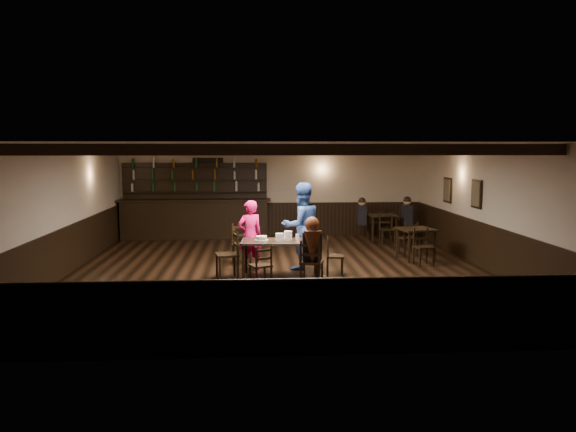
{
  "coord_description": "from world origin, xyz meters",
  "views": [
    {
      "loc": [
        -0.56,
        -11.83,
        2.61
      ],
      "look_at": [
        0.18,
        0.2,
        1.17
      ],
      "focal_mm": 35.0,
      "sensor_mm": 36.0,
      "label": 1
    }
  ],
  "objects": [
    {
      "name": "pepper_shaker",
      "position": [
        0.41,
        -0.68,
        0.79
      ],
      "size": [
        0.03,
        0.03,
        0.08
      ],
      "primitive_type": "cylinder",
      "color": "#A5A8AD",
      "rests_on": "dining_table"
    },
    {
      "name": "back_table_b",
      "position": [
        3.09,
        3.81,
        0.65
      ],
      "size": [
        0.8,
        0.8,
        0.75
      ],
      "color": "black",
      "rests_on": "ground"
    },
    {
      "name": "drink_glass",
      "position": [
        0.34,
        -0.48,
        0.81
      ],
      "size": [
        0.08,
        0.08,
        0.12
      ],
      "primitive_type": "cylinder",
      "color": "silver",
      "rests_on": "dining_table"
    },
    {
      "name": "plate_stack_b",
      "position": [
        0.14,
        -0.51,
        0.85
      ],
      "size": [
        0.16,
        0.16,
        0.19
      ],
      "primitive_type": "cylinder",
      "color": "white",
      "rests_on": "dining_table"
    },
    {
      "name": "menu_red",
      "position": [
        0.46,
        -0.71,
        0.75
      ],
      "size": [
        0.37,
        0.31,
        0.0
      ],
      "primitive_type": "cube",
      "rotation": [
        0.0,
        0.0,
        0.33
      ],
      "color": "maroon",
      "rests_on": "dining_table"
    },
    {
      "name": "tea_light",
      "position": [
        0.0,
        -0.42,
        0.78
      ],
      "size": [
        0.06,
        0.06,
        0.06
      ],
      "color": "#A5A8AD",
      "rests_on": "dining_table"
    },
    {
      "name": "chair_end_left",
      "position": [
        -1.02,
        -0.59,
        0.57
      ],
      "size": [
        0.51,
        0.53,
        0.97
      ],
      "color": "black",
      "rests_on": "ground"
    },
    {
      "name": "woman_pink",
      "position": [
        -0.64,
        0.14,
        0.76
      ],
      "size": [
        0.65,
        0.55,
        1.52
      ],
      "primitive_type": "imported",
      "rotation": [
        0.0,
        0.0,
        3.54
      ],
      "color": "#EA1245",
      "rests_on": "ground"
    },
    {
      "name": "seated_person",
      "position": [
        0.55,
        -1.29,
        0.86
      ],
      "size": [
        0.37,
        0.55,
        0.9
      ],
      "color": "black",
      "rests_on": "ground"
    },
    {
      "name": "chair_far_pushed",
      "position": [
        -0.84,
        0.83,
        0.54
      ],
      "size": [
        0.47,
        0.45,
        0.92
      ],
      "color": "black",
      "rests_on": "ground"
    },
    {
      "name": "ground",
      "position": [
        0.0,
        0.0,
        0.0
      ],
      "size": [
        10.0,
        10.0,
        0.0
      ],
      "primitive_type": "plane",
      "color": "black",
      "rests_on": "ground"
    },
    {
      "name": "chair_end_right",
      "position": [
        1.05,
        -0.45,
        0.47
      ],
      "size": [
        0.39,
        0.41,
        0.8
      ],
      "color": "black",
      "rests_on": "ground"
    },
    {
      "name": "chair_near_left",
      "position": [
        -0.41,
        -1.33,
        0.46
      ],
      "size": [
        0.48,
        0.47,
        0.79
      ],
      "color": "black",
      "rests_on": "ground"
    },
    {
      "name": "menu_blue",
      "position": [
        0.55,
        -0.45,
        0.75
      ],
      "size": [
        0.35,
        0.27,
        0.0
      ],
      "primitive_type": "cube",
      "rotation": [
        0.0,
        0.0,
        -0.12
      ],
      "color": "#101C51",
      "rests_on": "dining_table"
    },
    {
      "name": "man_blue",
      "position": [
        0.48,
        0.17,
        0.95
      ],
      "size": [
        1.13,
        1.02,
        1.89
      ],
      "primitive_type": "imported",
      "rotation": [
        0.0,
        0.0,
        3.54
      ],
      "color": "navy",
      "rests_on": "ground"
    },
    {
      "name": "plate_stack_a",
      "position": [
        -0.04,
        -0.56,
        0.83
      ],
      "size": [
        0.16,
        0.16,
        0.15
      ],
      "primitive_type": "cylinder",
      "color": "white",
      "rests_on": "dining_table"
    },
    {
      "name": "bar_counter",
      "position": [
        -2.28,
        4.72,
        0.73
      ],
      "size": [
        4.44,
        0.7,
        2.2
      ],
      "color": "black",
      "rests_on": "ground"
    },
    {
      "name": "bg_patron_right",
      "position": [
        3.79,
        3.76,
        0.87
      ],
      "size": [
        0.24,
        0.39,
        0.8
      ],
      "color": "black",
      "rests_on": "ground"
    },
    {
      "name": "cake",
      "position": [
        -0.4,
        -0.47,
        0.79
      ],
      "size": [
        0.28,
        0.28,
        0.09
      ],
      "color": "white",
      "rests_on": "dining_table"
    },
    {
      "name": "dining_table",
      "position": [
        -0.02,
        -0.54,
        0.67
      ],
      "size": [
        1.64,
        0.9,
        0.75
      ],
      "color": "black",
      "rests_on": "ground"
    },
    {
      "name": "room_shell",
      "position": [
        0.01,
        0.04,
        1.75
      ],
      "size": [
        9.02,
        10.02,
        2.71
      ],
      "color": "#BCB19C",
      "rests_on": "ground"
    },
    {
      "name": "chair_near_right",
      "position": [
        0.53,
        -1.34,
        0.52
      ],
      "size": [
        0.51,
        0.5,
        0.88
      ],
      "color": "black",
      "rests_on": "ground"
    },
    {
      "name": "back_table_a",
      "position": [
        3.26,
        1.04,
        0.65
      ],
      "size": [
        0.91,
        0.91,
        0.75
      ],
      "color": "black",
      "rests_on": "ground"
    },
    {
      "name": "salt_shaker",
      "position": [
        0.33,
        -0.67,
        0.8
      ],
      "size": [
        0.03,
        0.03,
        0.09
      ],
      "primitive_type": "cylinder",
      "color": "silver",
      "rests_on": "dining_table"
    },
    {
      "name": "bg_patron_left",
      "position": [
        2.51,
        3.83,
        0.85
      ],
      "size": [
        0.25,
        0.39,
        0.78
      ],
      "color": "black",
      "rests_on": "ground"
    }
  ]
}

